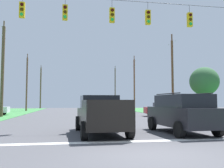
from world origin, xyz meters
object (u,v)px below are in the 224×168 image
object	(u,v)px
utility_pole_mid_right	(172,76)
tree_roadside_far_right	(204,81)
distant_car_far_parked	(164,109)
utility_pole_distant_right	(27,82)
utility_pole_distant_left	(41,87)
utility_pole_far_left	(3,69)
pickup_truck	(101,115)
distant_car_oncoming	(105,108)
utility_pole_far_right	(134,83)
suv_black	(182,113)
utility_pole_near_left	(115,87)
overhead_signal_span	(109,51)

from	to	relation	value
utility_pole_mid_right	tree_roadside_far_right	distance (m)	3.67
distant_car_far_parked	utility_pole_distant_right	bearing A→B (deg)	133.83
utility_pole_distant_left	utility_pole_far_left	bearing A→B (deg)	-89.95
utility_pole_distant_right	pickup_truck	bearing A→B (deg)	-74.38
utility_pole_distant_right	tree_roadside_far_right	size ratio (longest dim) A/B	1.80
distant_car_oncoming	distant_car_far_parked	distance (m)	7.29
utility_pole_far_right	suv_black	bearing A→B (deg)	-100.52
utility_pole_near_left	utility_pole_distant_right	xyz separation A→B (m)	(-19.30, -18.73, -0.51)
overhead_signal_span	distant_car_oncoming	bearing A→B (deg)	82.92
utility_pole_mid_right	utility_pole_distant_left	world-z (taller)	utility_pole_distant_left
pickup_truck	utility_pole_far_right	distance (m)	34.29
utility_pole_mid_right	utility_pole_distant_left	xyz separation A→B (m)	(-19.34, 35.32, 0.56)
suv_black	utility_pole_distant_left	distance (m)	52.75
pickup_truck	distant_car_oncoming	bearing A→B (deg)	81.24
distant_car_far_parked	utility_pole_far_left	distance (m)	18.31
suv_black	distant_car_far_parked	bearing A→B (deg)	72.09
utility_pole_far_left	utility_pole_distant_left	distance (m)	34.91
distant_car_oncoming	utility_pole_near_left	bearing A→B (deg)	77.70
utility_pole_far_right	utility_pole_distant_right	xyz separation A→B (m)	(-19.50, 0.46, -0.08)
utility_pole_distant_left	tree_roadside_far_right	xyz separation A→B (m)	(22.73, -36.54, -1.29)
utility_pole_distant_left	utility_pole_far_right	bearing A→B (deg)	-43.30
suv_black	utility_pole_near_left	bearing A→B (deg)	83.53
pickup_truck	distant_car_far_parked	bearing A→B (deg)	57.71
distant_car_far_parked	utility_pole_far_left	bearing A→B (deg)	175.05
utility_pole_distant_left	suv_black	bearing A→B (deg)	-75.62
suv_black	utility_pole_near_left	xyz separation A→B (m)	(5.90, 52.06, 4.52)
suv_black	utility_pole_mid_right	xyz separation A→B (m)	(6.28, 15.61, 3.66)
overhead_signal_span	pickup_truck	bearing A→B (deg)	-108.33
overhead_signal_span	tree_roadside_far_right	xyz separation A→B (m)	(13.01, 11.35, -0.85)
overhead_signal_span	utility_pole_far_left	distance (m)	16.20
tree_roadside_far_right	suv_black	bearing A→B (deg)	-123.90
suv_black	overhead_signal_span	bearing A→B (deg)	137.64
pickup_truck	utility_pole_mid_right	distance (m)	18.82
distant_car_far_parked	utility_pole_mid_right	world-z (taller)	utility_pole_mid_right
distant_car_far_parked	utility_pole_distant_left	world-z (taller)	utility_pole_distant_left
overhead_signal_span	utility_pole_distant_right	size ratio (longest dim) A/B	1.75
distant_car_far_parked	utility_pole_near_left	xyz separation A→B (m)	(1.22, 37.57, 4.79)
utility_pole_far_right	utility_pole_far_left	distance (m)	25.49
overhead_signal_span	tree_roadside_far_right	bearing A→B (deg)	41.11
overhead_signal_span	distant_car_far_parked	distance (m)	14.55
overhead_signal_span	pickup_truck	xyz separation A→B (m)	(-0.86, -2.61, -3.87)
suv_black	distant_car_oncoming	xyz separation A→B (m)	(-1.42, 18.48, -0.27)
distant_car_oncoming	distant_car_far_parked	world-z (taller)	same
utility_pole_distant_right	tree_roadside_far_right	bearing A→B (deg)	-39.38
pickup_truck	utility_pole_distant_left	xyz separation A→B (m)	(-8.86, 50.50, 4.31)
suv_black	utility_pole_mid_right	world-z (taller)	utility_pole_mid_right
utility_pole_far_right	utility_pole_near_left	bearing A→B (deg)	90.60
utility_pole_far_left	utility_pole_distant_left	xyz separation A→B (m)	(-0.03, 34.91, 0.13)
pickup_truck	distant_car_far_parked	xyz separation A→B (m)	(8.88, 14.06, -0.18)
utility_pole_mid_right	pickup_truck	bearing A→B (deg)	-124.64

